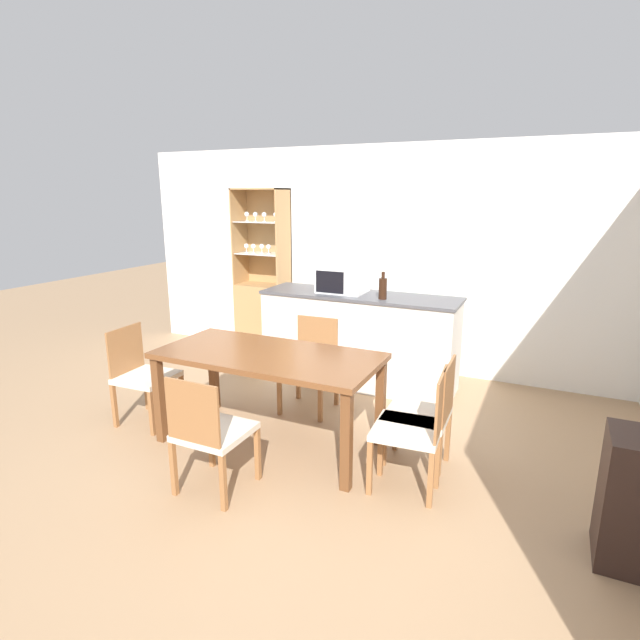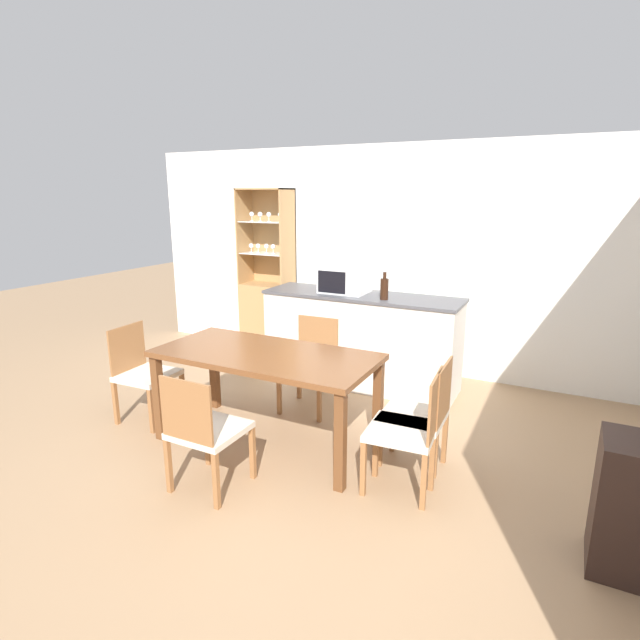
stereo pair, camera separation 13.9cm
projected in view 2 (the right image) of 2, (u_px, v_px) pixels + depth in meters
ground_plane at (282, 470)px, 3.74m from camera, size 18.00×18.00×0.00m
wall_back at (400, 260)px, 5.69m from camera, size 6.80×0.06×2.55m
kitchen_counter at (361, 339)px, 5.33m from camera, size 2.10×0.61×0.99m
display_cabinet at (268, 305)px, 6.41m from camera, size 0.65×0.37×2.07m
dining_table at (266, 363)px, 4.00m from camera, size 1.78×0.85×0.78m
dining_chair_head_far at (311, 364)px, 4.73m from camera, size 0.47×0.47×0.86m
dining_chair_side_right_near at (408, 430)px, 3.41m from camera, size 0.48×0.48×0.86m
dining_chair_head_near at (205, 430)px, 3.40m from camera, size 0.45×0.45×0.86m
dining_chair_side_right_far at (419, 416)px, 3.63m from camera, size 0.46×0.46×0.86m
dining_chair_side_left_near at (144, 373)px, 4.50m from camera, size 0.47×0.47×0.86m
microwave at (345, 280)px, 5.29m from camera, size 0.49×0.38×0.27m
wine_bottle at (384, 288)px, 4.93m from camera, size 0.08×0.08×0.28m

